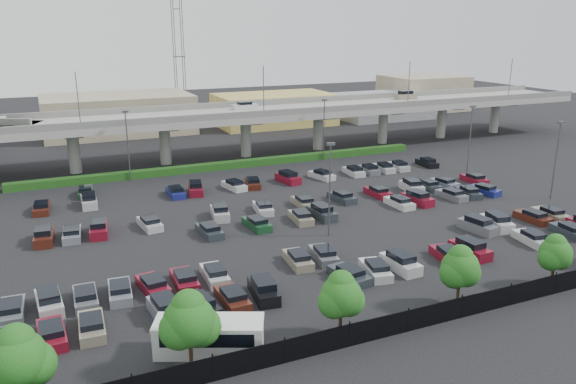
# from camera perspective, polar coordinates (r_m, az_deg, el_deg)

# --- Properties ---
(ground) EXTENTS (280.00, 280.00, 0.00)m
(ground) POSITION_cam_1_polar(r_m,az_deg,el_deg) (67.99, 0.98, -2.25)
(ground) COLOR black
(overpass) EXTENTS (150.00, 13.00, 15.80)m
(overpass) POSITION_cam_1_polar(r_m,az_deg,el_deg) (95.47, -7.33, 7.42)
(overpass) COLOR gray
(overpass) RESTS_ON ground
(hedge) EXTENTS (66.00, 1.60, 1.10)m
(hedge) POSITION_cam_1_polar(r_m,az_deg,el_deg) (90.21, -5.74, 2.78)
(hedge) COLOR #154012
(hedge) RESTS_ON ground
(fence) EXTENTS (70.00, 0.10, 2.00)m
(fence) POSITION_cam_1_polar(r_m,az_deg,el_deg) (45.83, 16.18, -11.47)
(fence) COLOR black
(fence) RESTS_ON ground
(tree_row) EXTENTS (65.07, 3.66, 5.94)m
(tree_row) POSITION_cam_1_polar(r_m,az_deg,el_deg) (46.15, 15.99, -7.63)
(tree_row) COLOR #332316
(tree_row) RESTS_ON ground
(shuttle_bus) EXTENTS (7.95, 5.44, 2.43)m
(shuttle_bus) POSITION_cam_1_polar(r_m,az_deg,el_deg) (40.52, -8.00, -14.19)
(shuttle_bus) COLOR silver
(shuttle_bus) RESTS_ON ground
(parked_cars) EXTENTS (62.82, 41.62, 1.67)m
(parked_cars) POSITION_cam_1_polar(r_m,az_deg,el_deg) (64.13, 2.58, -2.87)
(parked_cars) COLOR #2A3136
(parked_cars) RESTS_ON ground
(light_poles) EXTENTS (66.90, 48.38, 10.30)m
(light_poles) POSITION_cam_1_polar(r_m,az_deg,el_deg) (66.46, -2.95, 2.89)
(light_poles) COLOR #4C4C51
(light_poles) RESTS_ON ground
(distant_buildings) EXTENTS (138.00, 24.00, 9.00)m
(distant_buildings) POSITION_cam_1_polar(r_m,az_deg,el_deg) (127.78, -5.77, 8.31)
(distant_buildings) COLOR gray
(distant_buildings) RESTS_ON ground
(comm_tower) EXTENTS (2.40, 2.40, 30.00)m
(comm_tower) POSITION_cam_1_polar(r_m,az_deg,el_deg) (136.08, -11.03, 13.62)
(comm_tower) COLOR #4C4C51
(comm_tower) RESTS_ON ground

